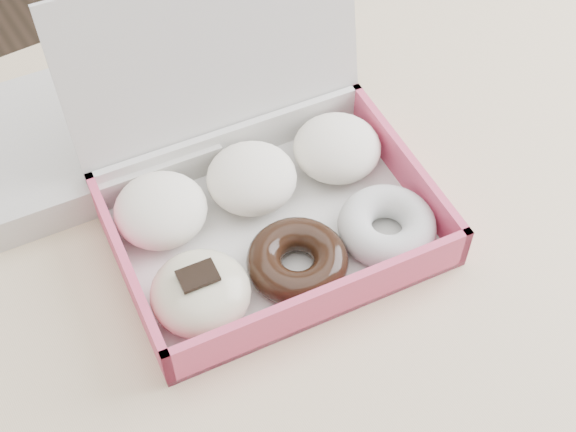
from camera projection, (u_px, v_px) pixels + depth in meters
table at (287, 233)px, 0.98m from camera, size 1.20×0.80×0.75m
donut_box at (263, 201)px, 0.86m from camera, size 0.37×0.33×0.24m
newspapers at (81, 137)px, 0.94m from camera, size 0.29×0.24×0.04m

